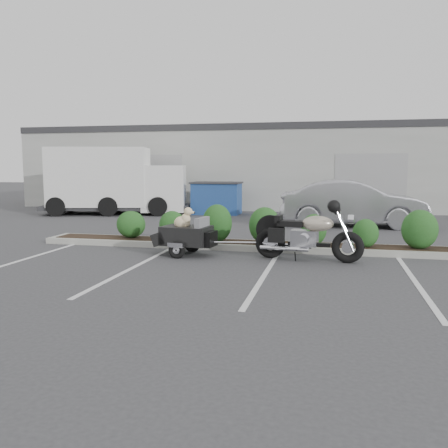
% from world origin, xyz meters
% --- Properties ---
extents(ground, '(90.00, 90.00, 0.00)m').
position_xyz_m(ground, '(0.00, 0.00, 0.00)').
color(ground, '#38383A').
rests_on(ground, ground).
extents(planter_kerb, '(12.00, 1.00, 0.15)m').
position_xyz_m(planter_kerb, '(1.00, 2.20, 0.07)').
color(planter_kerb, '#9E9E93').
rests_on(planter_kerb, ground).
extents(building, '(26.00, 10.00, 4.00)m').
position_xyz_m(building, '(0.00, 17.00, 2.00)').
color(building, '#9EA099').
rests_on(building, ground).
extents(motorcycle, '(2.38, 0.87, 1.37)m').
position_xyz_m(motorcycle, '(1.91, 0.95, 0.55)').
color(motorcycle, black).
rests_on(motorcycle, ground).
extents(pet_trailer, '(1.92, 1.08, 1.13)m').
position_xyz_m(pet_trailer, '(-0.87, 0.98, 0.48)').
color(pet_trailer, black).
rests_on(pet_trailer, ground).
extents(sedan, '(4.86, 1.76, 1.59)m').
position_xyz_m(sedan, '(3.11, 7.32, 0.80)').
color(sedan, '#A1A0A7').
rests_on(sedan, ground).
extents(dumpster, '(2.14, 1.49, 1.38)m').
position_xyz_m(dumpster, '(-2.45, 10.44, 0.70)').
color(dumpster, navy).
rests_on(dumpster, ground).
extents(delivery_truck, '(6.50, 3.46, 2.84)m').
position_xyz_m(delivery_truck, '(-6.69, 9.50, 1.36)').
color(delivery_truck, silver).
rests_on(delivery_truck, ground).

